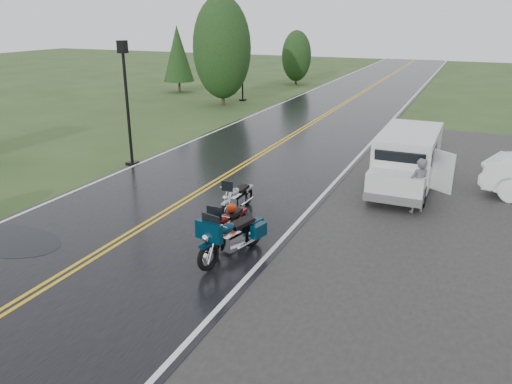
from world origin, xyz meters
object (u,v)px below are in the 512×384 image
Objects in this scene: motorcycle_silver at (226,204)px; person_at_van at (418,187)px; motorcycle_teal at (208,246)px; lamp_post_near_left at (127,104)px; lamp_post_far_left at (242,66)px; motorcycle_red at (213,235)px; van_white at (374,171)px.

person_at_van reaches higher than motorcycle_silver.
motorcycle_teal is 9.57m from lamp_post_near_left.
motorcycle_red is at bearing -66.47° from lamp_post_far_left.
motorcycle_teal is 0.48× the size of lamp_post_near_left.
lamp_post_near_left is 15.92m from lamp_post_far_left.
van_white is at bearing -53.05° from lamp_post_far_left.
motorcycle_silver is (-0.74, 2.14, -0.06)m from motorcycle_red.
motorcycle_silver is 7.21m from lamp_post_near_left.
person_at_van is (3.83, 5.63, 0.16)m from motorcycle_teal.
lamp_post_far_left is at bearing 127.34° from van_white.
lamp_post_far_left is (-2.64, 15.70, -0.05)m from lamp_post_near_left.
motorcycle_silver is 0.38× the size of van_white.
lamp_post_far_left is at bearing 126.94° from motorcycle_teal.
person_at_van is (1.41, -0.53, -0.15)m from van_white.
person_at_van reaches higher than motorcycle_red.
lamp_post_near_left is at bearing -46.23° from person_at_van.
motorcycle_silver is at bearing -31.34° from lamp_post_near_left.
lamp_post_far_left reaches higher than motorcycle_silver.
van_white is at bearing -1.44° from lamp_post_near_left.
motorcycle_teal is 0.49× the size of lamp_post_far_left.
person_at_van is at bearing 31.44° from motorcycle_silver.
motorcycle_red is 6.44m from person_at_van.
person_at_van is 10.88m from lamp_post_near_left.
motorcycle_silver is at bearing 107.97° from motorcycle_red.
lamp_post_far_left is at bearing 112.30° from motorcycle_red.
motorcycle_red is 1.11× the size of motorcycle_silver.
motorcycle_teal is 24.14m from lamp_post_far_left.
van_white is 3.00× the size of person_at_van.
motorcycle_silver is 5.59m from person_at_van.
lamp_post_far_left reaches higher than motorcycle_red.
lamp_post_near_left is 1.02× the size of lamp_post_far_left.
lamp_post_far_left is at bearing 114.51° from motorcycle_silver.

